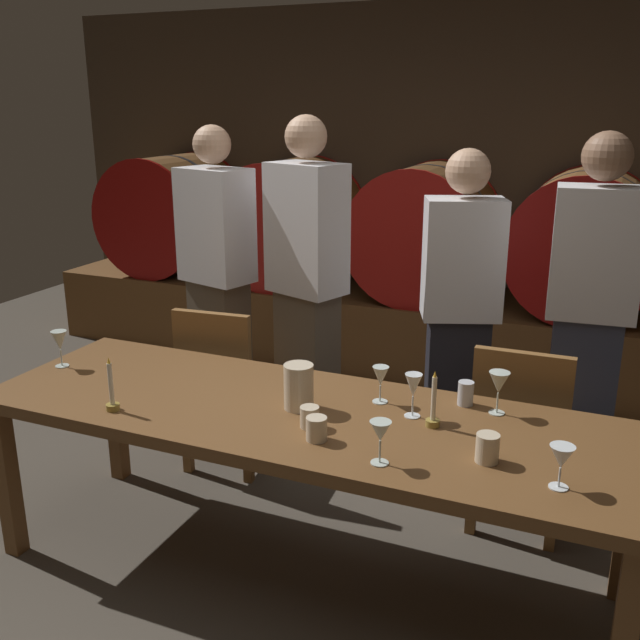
# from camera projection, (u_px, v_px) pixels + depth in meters

# --- Properties ---
(ground_plane) EXTENTS (8.23, 8.23, 0.00)m
(ground_plane) POSITION_uv_depth(u_px,v_px,m) (257.00, 566.00, 2.98)
(ground_plane) COLOR #4C443A
(back_wall) EXTENTS (6.33, 0.24, 2.52)m
(back_wall) POSITION_uv_depth(u_px,v_px,m) (448.00, 183.00, 5.33)
(back_wall) COLOR #473A2D
(back_wall) RESTS_ON ground
(barrel_shelf) EXTENTS (5.70, 0.90, 0.53)m
(barrel_shelf) POSITION_uv_depth(u_px,v_px,m) (423.00, 331.00, 5.14)
(barrel_shelf) COLOR brown
(barrel_shelf) RESTS_ON ground
(wine_barrel_far_left) EXTENTS (0.92, 0.84, 0.92)m
(wine_barrel_far_left) POSITION_uv_depth(u_px,v_px,m) (173.00, 213.00, 5.70)
(wine_barrel_far_left) COLOR brown
(wine_barrel_far_left) RESTS_ON barrel_shelf
(wine_barrel_left) EXTENTS (0.92, 0.84, 0.92)m
(wine_barrel_left) POSITION_uv_depth(u_px,v_px,m) (290.00, 222.00, 5.32)
(wine_barrel_left) COLOR brown
(wine_barrel_left) RESTS_ON barrel_shelf
(wine_barrel_center) EXTENTS (0.92, 0.84, 0.92)m
(wine_barrel_center) POSITION_uv_depth(u_px,v_px,m) (426.00, 231.00, 4.93)
(wine_barrel_center) COLOR brown
(wine_barrel_center) RESTS_ON barrel_shelf
(wine_barrel_right) EXTENTS (0.92, 0.84, 0.92)m
(wine_barrel_right) POSITION_uv_depth(u_px,v_px,m) (585.00, 243.00, 4.54)
(wine_barrel_right) COLOR brown
(wine_barrel_right) RESTS_ON barrel_shelf
(dining_table) EXTENTS (2.53, 0.82, 0.72)m
(dining_table) POSITION_uv_depth(u_px,v_px,m) (302.00, 426.00, 2.75)
(dining_table) COLOR brown
(dining_table) RESTS_ON ground
(chair_left) EXTENTS (0.43, 0.43, 0.88)m
(chair_left) POSITION_uv_depth(u_px,v_px,m) (223.00, 381.00, 3.64)
(chair_left) COLOR brown
(chair_left) RESTS_ON ground
(chair_right) EXTENTS (0.41, 0.41, 0.88)m
(chair_right) POSITION_uv_depth(u_px,v_px,m) (520.00, 430.00, 3.10)
(chair_right) COLOR brown
(chair_right) RESTS_ON ground
(guest_far_left) EXTENTS (0.43, 0.33, 1.73)m
(guest_far_left) POSITION_uv_depth(u_px,v_px,m) (218.00, 284.00, 3.92)
(guest_far_left) COLOR brown
(guest_far_left) RESTS_ON ground
(guest_center_left) EXTENTS (0.44, 0.35, 1.79)m
(guest_center_left) POSITION_uv_depth(u_px,v_px,m) (307.00, 289.00, 3.69)
(guest_center_left) COLOR brown
(guest_center_left) RESTS_ON ground
(guest_center_right) EXTENTS (0.44, 0.36, 1.64)m
(guest_center_right) POSITION_uv_depth(u_px,v_px,m) (460.00, 310.00, 3.61)
(guest_center_right) COLOR black
(guest_center_right) RESTS_ON ground
(guest_far_right) EXTENTS (0.40, 0.27, 1.73)m
(guest_far_right) POSITION_uv_depth(u_px,v_px,m) (588.00, 320.00, 3.28)
(guest_far_right) COLOR #33384C
(guest_far_right) RESTS_ON ground
(candle_left) EXTENTS (0.05, 0.05, 0.21)m
(candle_left) POSITION_uv_depth(u_px,v_px,m) (112.00, 396.00, 2.72)
(candle_left) COLOR olive
(candle_left) RESTS_ON dining_table
(candle_right) EXTENTS (0.05, 0.05, 0.21)m
(candle_right) POSITION_uv_depth(u_px,v_px,m) (433.00, 411.00, 2.58)
(candle_right) COLOR olive
(candle_right) RESTS_ON dining_table
(pitcher) EXTENTS (0.11, 0.11, 0.18)m
(pitcher) POSITION_uv_depth(u_px,v_px,m) (299.00, 387.00, 2.73)
(pitcher) COLOR beige
(pitcher) RESTS_ON dining_table
(wine_glass_far_left) EXTENTS (0.07, 0.07, 0.16)m
(wine_glass_far_left) POSITION_uv_depth(u_px,v_px,m) (60.00, 341.00, 3.15)
(wine_glass_far_left) COLOR silver
(wine_glass_far_left) RESTS_ON dining_table
(wine_glass_left) EXTENTS (0.06, 0.06, 0.15)m
(wine_glass_left) POSITION_uv_depth(u_px,v_px,m) (381.00, 377.00, 2.78)
(wine_glass_left) COLOR silver
(wine_glass_left) RESTS_ON dining_table
(wine_glass_center_left) EXTENTS (0.06, 0.06, 0.17)m
(wine_glass_center_left) POSITION_uv_depth(u_px,v_px,m) (413.00, 387.00, 2.64)
(wine_glass_center_left) COLOR white
(wine_glass_center_left) RESTS_ON dining_table
(wine_glass_center_right) EXTENTS (0.07, 0.07, 0.15)m
(wine_glass_center_right) POSITION_uv_depth(u_px,v_px,m) (380.00, 433.00, 2.30)
(wine_glass_center_right) COLOR silver
(wine_glass_center_right) RESTS_ON dining_table
(wine_glass_right) EXTENTS (0.08, 0.08, 0.17)m
(wine_glass_right) POSITION_uv_depth(u_px,v_px,m) (499.00, 384.00, 2.67)
(wine_glass_right) COLOR silver
(wine_glass_right) RESTS_ON dining_table
(wine_glass_far_right) EXTENTS (0.08, 0.08, 0.14)m
(wine_glass_far_right) POSITION_uv_depth(u_px,v_px,m) (562.00, 458.00, 2.16)
(wine_glass_far_right) COLOR white
(wine_glass_far_right) RESTS_ON dining_table
(cup_far_left) EXTENTS (0.07, 0.07, 0.08)m
(cup_far_left) POSITION_uv_depth(u_px,v_px,m) (310.00, 417.00, 2.58)
(cup_far_left) COLOR beige
(cup_far_left) RESTS_ON dining_table
(cup_center_left) EXTENTS (0.07, 0.07, 0.09)m
(cup_center_left) POSITION_uv_depth(u_px,v_px,m) (317.00, 429.00, 2.48)
(cup_center_left) COLOR beige
(cup_center_left) RESTS_ON dining_table
(cup_center_right) EXTENTS (0.06, 0.06, 0.09)m
(cup_center_right) POSITION_uv_depth(u_px,v_px,m) (466.00, 393.00, 2.77)
(cup_center_right) COLOR silver
(cup_center_right) RESTS_ON dining_table
(cup_far_right) EXTENTS (0.08, 0.08, 0.10)m
(cup_far_right) POSITION_uv_depth(u_px,v_px,m) (487.00, 448.00, 2.33)
(cup_far_right) COLOR beige
(cup_far_right) RESTS_ON dining_table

